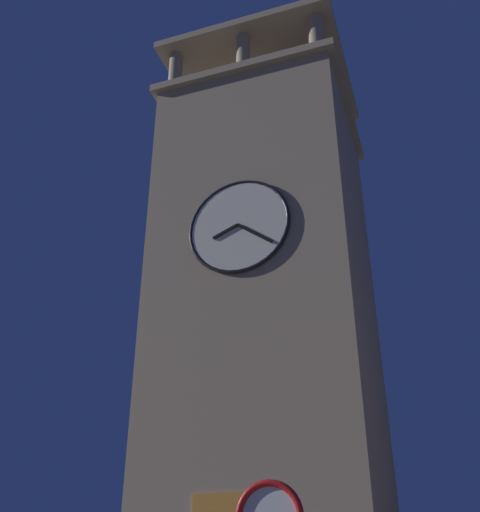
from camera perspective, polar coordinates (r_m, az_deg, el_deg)
The scene contains 1 object.
clocktower at distance 26.75m, azimuth 2.81°, elevation -5.62°, with size 9.12×8.87×27.99m.
Camera 1 is at (-6.81, 19.68, 1.51)m, focal length 42.07 mm.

